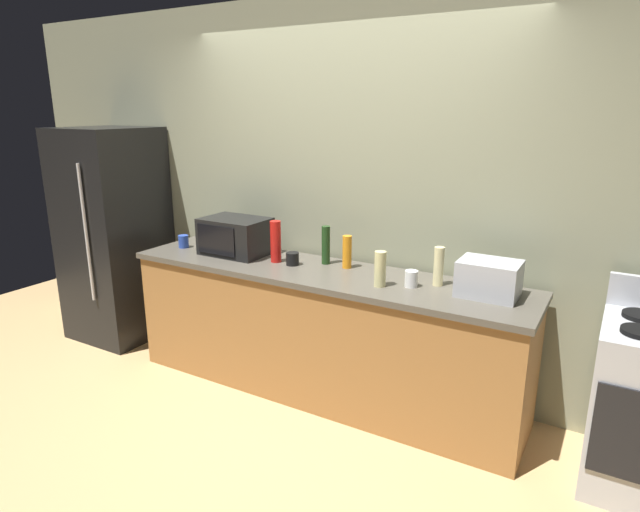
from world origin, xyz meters
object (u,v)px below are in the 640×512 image
bottle_dish_soap (347,252)px  mug_blue (184,241)px  microwave (235,236)px  mug_white (411,279)px  bottle_hand_soap (439,266)px  bottle_wine (326,245)px  bottle_vinegar (380,269)px  refrigerator (114,235)px  bottle_hot_sauce (276,242)px  mug_black (292,259)px  toaster_oven (489,279)px

bottle_dish_soap → mug_blue: size_ratio=2.30×
microwave → mug_white: 1.41m
microwave → bottle_hand_soap: microwave is taller
microwave → bottle_wine: size_ratio=1.78×
bottle_dish_soap → bottle_vinegar: bearing=-34.6°
microwave → bottle_dish_soap: 0.89m
bottle_vinegar → refrigerator: bearing=177.7°
refrigerator → mug_blue: size_ratio=18.45×
bottle_hot_sauce → bottle_dish_soap: bearing=13.6°
bottle_hand_soap → mug_white: size_ratio=2.39×
refrigerator → bottle_wine: refrigerator is taller
bottle_vinegar → mug_white: bottle_vinegar is taller
bottle_hot_sauce → mug_white: size_ratio=2.89×
refrigerator → bottle_dish_soap: bearing=3.8°
microwave → bottle_vinegar: size_ratio=2.18×
mug_black → bottle_hand_soap: bearing=4.6°
toaster_oven → bottle_hot_sauce: (-1.47, -0.04, 0.04)m
mug_black → mug_blue: size_ratio=0.92×
bottle_hot_sauce → mug_white: (1.03, -0.03, -0.10)m
microwave → bottle_hot_sauce: (0.38, -0.03, 0.01)m
toaster_oven → mug_black: toaster_oven is taller
mug_white → mug_blue: 1.88m
bottle_hand_soap → microwave: bearing=-178.2°
bottle_vinegar → mug_black: bottle_vinegar is taller
mug_black → mug_blue: 1.00m
bottle_vinegar → mug_blue: 1.71m
refrigerator → mug_blue: (0.82, -0.01, 0.05)m
bottle_wine → mug_black: size_ratio=2.99×
toaster_oven → microwave: bearing=-179.6°
bottle_hot_sauce → bottle_wine: bearing=22.3°
bottle_hand_soap → bottle_wine: bottle_wine is taller
refrigerator → mug_blue: 0.83m
bottle_vinegar → microwave: bearing=173.2°
mug_blue → microwave: bearing=7.6°
microwave → bottle_vinegar: microwave is taller
mug_blue → toaster_oven: bearing=1.8°
toaster_oven → bottle_vinegar: (-0.61, -0.16, 0.01)m
bottle_vinegar → bottle_hand_soap: bearing=32.9°
bottle_dish_soap → mug_blue: (-1.35, -0.16, -0.06)m
bottle_dish_soap → mug_black: 0.39m
bottle_hot_sauce → mug_black: size_ratio=3.27×
bottle_dish_soap → bottle_hot_sauce: bottle_hot_sauce is taller
bottle_dish_soap → mug_blue: bottle_dish_soap is taller
refrigerator → bottle_hot_sauce: bearing=0.8°
bottle_wine → bottle_dish_soap: bearing=-4.4°
bottle_wine → mug_white: bearing=-13.7°
bottle_wine → mug_black: bottle_wine is taller
bottle_hot_sauce → mug_black: bottle_hot_sauce is taller
mug_white → toaster_oven: bearing=9.2°
bottle_hand_soap → bottle_dish_soap: bearing=175.8°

